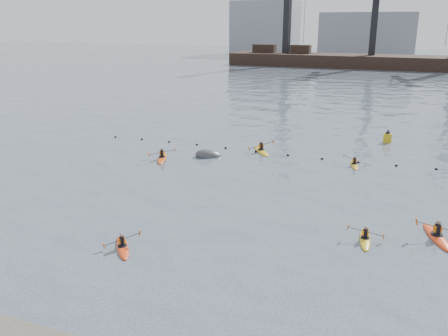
% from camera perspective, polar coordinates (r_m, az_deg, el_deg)
% --- Properties ---
extents(ground, '(400.00, 400.00, 0.00)m').
position_cam_1_polar(ground, '(22.98, -9.01, -12.47)').
color(ground, '#34424C').
rests_on(ground, ground).
extents(float_line, '(33.24, 0.73, 0.24)m').
position_cam_1_polar(float_line, '(42.57, 5.83, 1.81)').
color(float_line, black).
rests_on(float_line, ground).
extents(barge_pier, '(72.00, 19.30, 29.50)m').
position_cam_1_polar(barge_pier, '(127.80, 17.14, 12.31)').
color(barge_pier, black).
rests_on(barge_pier, ground).
extents(skyline, '(141.00, 28.00, 22.00)m').
position_cam_1_polar(skyline, '(167.50, 19.53, 15.63)').
color(skyline, gray).
rests_on(skyline, ground).
extents(kayaker_0, '(2.28, 2.65, 1.00)m').
position_cam_1_polar(kayaker_0, '(25.53, -12.12, -9.23)').
color(kayaker_0, '#E04215').
rests_on(kayaker_0, ground).
extents(kayaker_1, '(1.96, 2.95, 0.93)m').
position_cam_1_polar(kayaker_1, '(26.93, 16.60, -8.15)').
color(kayaker_1, gold).
rests_on(kayaker_1, ground).
extents(kayaker_2, '(2.23, 3.49, 1.14)m').
position_cam_1_polar(kayaker_2, '(40.90, -7.46, 1.22)').
color(kayaker_2, '#CE5113').
rests_on(kayaker_2, ground).
extents(kayaker_3, '(1.93, 2.88, 1.06)m').
position_cam_1_polar(kayaker_3, '(40.22, 15.40, 0.42)').
color(kayaker_3, '#BE8B16').
rests_on(kayaker_3, ground).
extents(kayaker_4, '(2.41, 3.70, 1.26)m').
position_cam_1_polar(kayaker_4, '(28.55, 24.21, -7.46)').
color(kayaker_4, '#E84015').
rests_on(kayaker_4, ground).
extents(kayaker_5, '(2.62, 3.33, 1.21)m').
position_cam_1_polar(kayaker_5, '(42.99, 4.49, 2.11)').
color(kayaker_5, yellow).
rests_on(kayaker_5, ground).
extents(mooring_buoy, '(3.03, 2.62, 1.72)m').
position_cam_1_polar(mooring_buoy, '(41.44, -1.81, 1.42)').
color(mooring_buoy, '#424548').
rests_on(mooring_buoy, ground).
extents(nav_buoy, '(0.80, 0.80, 1.46)m').
position_cam_1_polar(nav_buoy, '(48.82, 19.06, 3.44)').
color(nav_buoy, gold).
rests_on(nav_buoy, ground).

